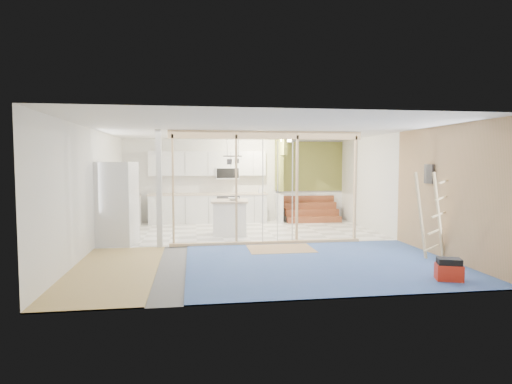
{
  "coord_description": "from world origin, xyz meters",
  "views": [
    {
      "loc": [
        -1.36,
        -9.55,
        1.89
      ],
      "look_at": [
        0.14,
        0.6,
        1.17
      ],
      "focal_mm": 30.0,
      "sensor_mm": 36.0,
      "label": 1
    }
  ],
  "objects": [
    {
      "name": "soap_bottle_a",
      "position": [
        -2.39,
        3.82,
        1.09
      ],
      "size": [
        0.14,
        0.14,
        0.32
      ],
      "primitive_type": "imported",
      "rotation": [
        0.0,
        0.0,
        -0.11
      ],
      "color": "silver",
      "rests_on": "base_cabinets"
    },
    {
      "name": "room",
      "position": [
        0.0,
        0.0,
        1.3
      ],
      "size": [
        7.01,
        8.01,
        2.61
      ],
      "color": "slate",
      "rests_on": "ground"
    },
    {
      "name": "fridge",
      "position": [
        -3.08,
        0.45,
        0.95
      ],
      "size": [
        0.94,
        0.91,
        1.9
      ],
      "rotation": [
        0.0,
        0.0,
        -0.16
      ],
      "color": "white",
      "rests_on": "room"
    },
    {
      "name": "toolbox",
      "position": [
        2.64,
        -3.4,
        0.18
      ],
      "size": [
        0.47,
        0.41,
        0.37
      ],
      "rotation": [
        0.0,
        0.0,
        -0.34
      ],
      "color": "red",
      "rests_on": "room"
    },
    {
      "name": "ladder",
      "position": [
        3.18,
        -1.98,
        0.87
      ],
      "size": [
        0.9,
        0.18,
        1.69
      ],
      "rotation": [
        0.0,
        0.0,
        0.36
      ],
      "color": "beige",
      "rests_on": "room"
    },
    {
      "name": "green_partition",
      "position": [
        2.04,
        3.66,
        0.94
      ],
      "size": [
        2.25,
        1.51,
        2.6
      ],
      "color": "olive",
      "rests_on": "room"
    },
    {
      "name": "ceiling_light",
      "position": [
        1.4,
        3.0,
        2.54
      ],
      "size": [
        0.32,
        0.32,
        0.08
      ],
      "primitive_type": "cylinder",
      "color": "#FFEABF",
      "rests_on": "room"
    },
    {
      "name": "base_cabinets",
      "position": [
        -1.61,
        3.36,
        0.47
      ],
      "size": [
        4.45,
        2.24,
        0.93
      ],
      "color": "silver",
      "rests_on": "room"
    },
    {
      "name": "floor_overlays",
      "position": [
        0.07,
        0.06,
        0.01
      ],
      "size": [
        7.0,
        8.0,
        0.03
      ],
      "color": "white",
      "rests_on": "room"
    },
    {
      "name": "stud_frame",
      "position": [
        -0.27,
        -0.0,
        1.61
      ],
      "size": [
        4.66,
        0.14,
        2.6
      ],
      "color": "#E3B88B",
      "rests_on": "room"
    },
    {
      "name": "sheathing_panel",
      "position": [
        3.48,
        -2.0,
        1.3
      ],
      "size": [
        0.02,
        4.0,
        2.6
      ],
      "primitive_type": "cube",
      "color": "tan",
      "rests_on": "room"
    },
    {
      "name": "island",
      "position": [
        -0.43,
        1.41,
        0.45
      ],
      "size": [
        1.02,
        1.02,
        0.91
      ],
      "rotation": [
        0.0,
        0.0,
        -0.09
      ],
      "color": "white",
      "rests_on": "room"
    },
    {
      "name": "soap_bottle_b",
      "position": [
        0.7,
        3.58,
        1.03
      ],
      "size": [
        0.11,
        0.11,
        0.21
      ],
      "primitive_type": "imported",
      "rotation": [
        0.0,
        0.0,
        0.21
      ],
      "color": "silver",
      "rests_on": "base_cabinets"
    },
    {
      "name": "bowl",
      "position": [
        -0.34,
        1.34,
        0.95
      ],
      "size": [
        0.29,
        0.29,
        0.07
      ],
      "primitive_type": "imported",
      "rotation": [
        0.0,
        0.0,
        -0.04
      ],
      "color": "white",
      "rests_on": "island"
    },
    {
      "name": "electrical_panel",
      "position": [
        3.43,
        -1.4,
        1.65
      ],
      "size": [
        0.04,
        0.3,
        0.4
      ],
      "primitive_type": "cube",
      "color": "#3B3B41",
      "rests_on": "room"
    },
    {
      "name": "upper_cabinets",
      "position": [
        -0.84,
        3.82,
        1.82
      ],
      "size": [
        3.6,
        0.41,
        0.85
      ],
      "color": "silver",
      "rests_on": "room"
    },
    {
      "name": "pot_rack",
      "position": [
        -0.31,
        1.89,
        2.0
      ],
      "size": [
        0.52,
        0.52,
        0.72
      ],
      "color": "black",
      "rests_on": "room"
    }
  ]
}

